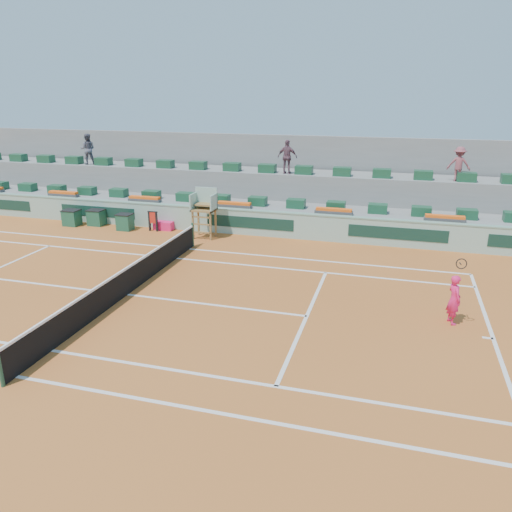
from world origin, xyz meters
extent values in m
plane|color=#A85420|center=(0.00, 0.00, 0.00)|extent=(90.00, 90.00, 0.00)
cube|color=gray|center=(0.00, 10.70, 0.60)|extent=(36.00, 4.00, 1.20)
cube|color=gray|center=(0.00, 12.30, 1.30)|extent=(36.00, 2.40, 2.60)
cube|color=gray|center=(0.00, 13.90, 2.20)|extent=(36.00, 0.40, 4.40)
cube|color=#FF2169|center=(-2.54, 8.12, 0.22)|extent=(0.99, 0.44, 0.44)
imported|color=#535260|center=(-9.00, 11.72, 3.49)|extent=(1.06, 0.95, 1.79)
imported|color=#704A59|center=(3.13, 11.54, 3.49)|extent=(1.06, 0.49, 1.77)
imported|color=#8E474F|center=(11.58, 11.69, 3.43)|extent=(1.13, 0.72, 1.65)
cube|color=silver|center=(11.88, 0.00, 0.01)|extent=(0.12, 10.97, 0.01)
cube|color=silver|center=(0.00, -5.49, 0.01)|extent=(23.77, 0.12, 0.01)
cube|color=silver|center=(0.00, 5.49, 0.01)|extent=(23.77, 0.12, 0.01)
cube|color=silver|center=(0.00, -4.12, 0.01)|extent=(23.77, 0.12, 0.01)
cube|color=silver|center=(0.00, 4.12, 0.01)|extent=(23.77, 0.12, 0.01)
cube|color=silver|center=(6.40, 0.00, 0.01)|extent=(0.12, 8.23, 0.01)
cube|color=silver|center=(0.00, 0.00, 0.01)|extent=(12.80, 0.12, 0.01)
cube|color=silver|center=(11.73, 0.00, 0.01)|extent=(0.30, 0.12, 0.01)
cube|color=black|center=(0.00, 0.00, 0.46)|extent=(0.03, 11.87, 0.92)
cube|color=white|center=(0.00, 0.00, 0.95)|extent=(0.06, 11.87, 0.07)
cylinder|color=#1F4833|center=(0.00, -5.94, 0.55)|extent=(0.10, 0.10, 1.10)
cylinder|color=#1F4833|center=(0.00, 5.94, 0.55)|extent=(0.10, 0.10, 1.10)
cube|color=#93BAA9|center=(0.00, 8.50, 0.60)|extent=(36.00, 0.30, 1.20)
cube|color=gray|center=(0.00, 8.50, 1.23)|extent=(36.00, 0.34, 0.06)
cube|color=#133429|center=(-6.50, 8.34, 0.65)|extent=(4.40, 0.02, 0.56)
cube|color=#133429|center=(2.00, 8.34, 0.65)|extent=(4.40, 0.02, 0.56)
cube|color=#133429|center=(9.00, 8.34, 0.65)|extent=(4.40, 0.02, 0.56)
cube|color=olive|center=(-0.45, 7.05, 0.68)|extent=(0.08, 0.08, 1.35)
cube|color=olive|center=(0.45, 7.05, 0.68)|extent=(0.08, 0.08, 1.35)
cube|color=olive|center=(-0.45, 7.75, 0.68)|extent=(0.08, 0.08, 1.35)
cube|color=olive|center=(0.45, 7.75, 0.68)|extent=(0.08, 0.08, 1.35)
cube|color=olive|center=(0.00, 7.40, 1.39)|extent=(1.10, 0.90, 0.08)
cube|color=#93BAA9|center=(0.00, 7.78, 1.90)|extent=(1.10, 0.08, 1.00)
cube|color=#93BAA9|center=(-0.52, 7.40, 1.75)|extent=(0.06, 0.90, 0.80)
cube|color=#93BAA9|center=(0.52, 7.40, 1.75)|extent=(0.06, 0.90, 0.80)
cube|color=olive|center=(0.00, 7.50, 1.63)|extent=(0.80, 0.60, 0.08)
cube|color=olive|center=(0.00, 7.05, 0.35)|extent=(0.90, 0.08, 0.06)
cube|color=olive|center=(0.00, 7.05, 0.75)|extent=(0.90, 0.08, 0.06)
cube|color=olive|center=(0.00, 7.05, 1.10)|extent=(0.90, 0.08, 0.06)
cube|color=#184A2E|center=(-14.00, 9.80, 1.42)|extent=(0.90, 0.60, 0.44)
cube|color=#184A2E|center=(-12.00, 9.80, 1.42)|extent=(0.90, 0.60, 0.44)
cube|color=#184A2E|center=(-10.00, 9.80, 1.42)|extent=(0.90, 0.60, 0.44)
cube|color=#184A2E|center=(-8.00, 9.80, 1.42)|extent=(0.90, 0.60, 0.44)
cube|color=#184A2E|center=(-6.00, 9.80, 1.42)|extent=(0.90, 0.60, 0.44)
cube|color=#184A2E|center=(-4.00, 9.80, 1.42)|extent=(0.90, 0.60, 0.44)
cube|color=#184A2E|center=(-2.00, 9.80, 1.42)|extent=(0.90, 0.60, 0.44)
cube|color=#184A2E|center=(0.00, 9.80, 1.42)|extent=(0.90, 0.60, 0.44)
cube|color=#184A2E|center=(2.00, 9.80, 1.42)|extent=(0.90, 0.60, 0.44)
cube|color=#184A2E|center=(4.00, 9.80, 1.42)|extent=(0.90, 0.60, 0.44)
cube|color=#184A2E|center=(6.00, 9.80, 1.42)|extent=(0.90, 0.60, 0.44)
cube|color=#184A2E|center=(8.00, 9.80, 1.42)|extent=(0.90, 0.60, 0.44)
cube|color=#184A2E|center=(10.00, 9.80, 1.42)|extent=(0.90, 0.60, 0.44)
cube|color=#184A2E|center=(12.00, 9.80, 1.42)|extent=(0.90, 0.60, 0.44)
cube|color=#184A2E|center=(-14.00, 11.70, 2.82)|extent=(0.90, 0.60, 0.44)
cube|color=#184A2E|center=(-12.00, 11.70, 2.82)|extent=(0.90, 0.60, 0.44)
cube|color=#184A2E|center=(-10.00, 11.70, 2.82)|extent=(0.90, 0.60, 0.44)
cube|color=#184A2E|center=(-8.00, 11.70, 2.82)|extent=(0.90, 0.60, 0.44)
cube|color=#184A2E|center=(-6.00, 11.70, 2.82)|extent=(0.90, 0.60, 0.44)
cube|color=#184A2E|center=(-4.00, 11.70, 2.82)|extent=(0.90, 0.60, 0.44)
cube|color=#184A2E|center=(-2.00, 11.70, 2.82)|extent=(0.90, 0.60, 0.44)
cube|color=#184A2E|center=(0.00, 11.70, 2.82)|extent=(0.90, 0.60, 0.44)
cube|color=#184A2E|center=(2.00, 11.70, 2.82)|extent=(0.90, 0.60, 0.44)
cube|color=#184A2E|center=(4.00, 11.70, 2.82)|extent=(0.90, 0.60, 0.44)
cube|color=#184A2E|center=(6.00, 11.70, 2.82)|extent=(0.90, 0.60, 0.44)
cube|color=#184A2E|center=(8.00, 11.70, 2.82)|extent=(0.90, 0.60, 0.44)
cube|color=#184A2E|center=(10.00, 11.70, 2.82)|extent=(0.90, 0.60, 0.44)
cube|color=#184A2E|center=(12.00, 11.70, 2.82)|extent=(0.90, 0.60, 0.44)
cube|color=#184A2E|center=(14.00, 11.70, 2.82)|extent=(0.90, 0.60, 0.44)
cube|color=#474747|center=(-9.00, 9.00, 1.28)|extent=(1.80, 0.36, 0.16)
cube|color=#FF5C15|center=(-9.00, 9.00, 1.42)|extent=(1.70, 0.32, 0.12)
cube|color=#474747|center=(-4.00, 9.00, 1.28)|extent=(1.80, 0.36, 0.16)
cube|color=#FF5C15|center=(-4.00, 9.00, 1.42)|extent=(1.70, 0.32, 0.12)
cube|color=#474747|center=(1.00, 9.00, 1.28)|extent=(1.80, 0.36, 0.16)
cube|color=#FF5C15|center=(1.00, 9.00, 1.42)|extent=(1.70, 0.32, 0.12)
cube|color=#474747|center=(6.00, 9.00, 1.28)|extent=(1.80, 0.36, 0.16)
cube|color=#FF5C15|center=(6.00, 9.00, 1.42)|extent=(1.70, 0.32, 0.12)
cube|color=#474747|center=(11.00, 9.00, 1.28)|extent=(1.80, 0.36, 0.16)
cube|color=#FF5C15|center=(11.00, 9.00, 1.42)|extent=(1.70, 0.32, 0.12)
cube|color=#1A4E36|center=(-4.43, 7.57, 0.40)|extent=(0.73, 0.62, 0.80)
cube|color=black|center=(-4.43, 7.57, 0.82)|extent=(0.77, 0.67, 0.04)
cube|color=#1A4E36|center=(-6.36, 8.00, 0.40)|extent=(0.79, 0.67, 0.80)
cube|color=black|center=(-6.36, 8.00, 0.82)|extent=(0.83, 0.72, 0.04)
cube|color=#1A4E36|center=(-7.60, 7.59, 0.40)|extent=(0.80, 0.68, 0.80)
cube|color=black|center=(-7.60, 7.59, 0.82)|extent=(0.84, 0.73, 0.04)
cube|color=black|center=(-3.14, 7.77, 0.50)|extent=(0.09, 0.09, 1.00)
cube|color=black|center=(-2.74, 7.77, 0.50)|extent=(0.09, 0.09, 1.00)
cube|color=black|center=(-2.94, 7.77, 1.00)|extent=(0.53, 0.07, 0.06)
cube|color=red|center=(-2.94, 7.75, 0.70)|extent=(0.39, 0.04, 0.56)
imported|color=#FF2169|center=(10.78, 0.77, 0.78)|extent=(0.57, 0.67, 1.57)
cylinder|color=black|center=(10.78, 0.47, 2.05)|extent=(0.03, 0.35, 0.09)
torus|color=black|center=(10.78, 0.25, 2.12)|extent=(0.31, 0.08, 0.31)
camera|label=1|loc=(8.82, -14.33, 6.89)|focal=35.00mm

